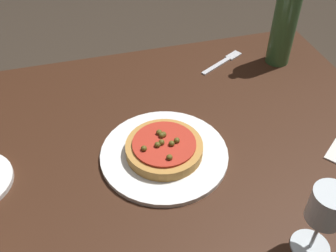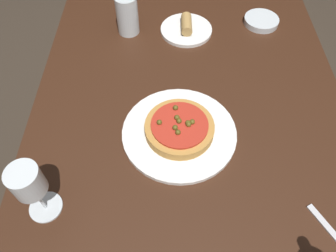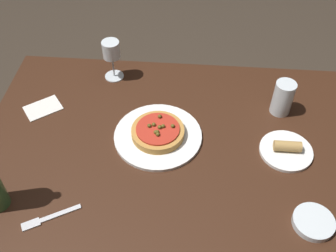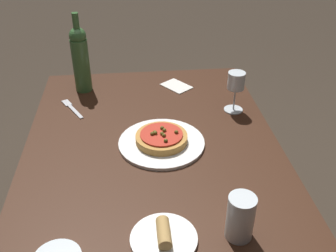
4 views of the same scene
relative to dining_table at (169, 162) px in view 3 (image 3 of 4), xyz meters
name	(u,v)px [view 3 (image 3 of 4)]	position (x,y,z in m)	size (l,w,h in m)	color
ground_plane	(169,245)	(0.00, 0.00, -0.64)	(14.00, 14.00, 0.00)	#382D23
dining_table	(169,162)	(0.00, 0.00, 0.00)	(1.29, 0.89, 0.74)	#381E11
dinner_plate	(158,136)	(0.04, -0.03, 0.10)	(0.30, 0.30, 0.01)	white
pizza	(158,132)	(0.04, -0.03, 0.12)	(0.18, 0.18, 0.04)	#BC843D
wine_glass	(111,52)	(0.24, -0.34, 0.21)	(0.07, 0.07, 0.16)	silver
water_cup	(283,98)	(-0.39, -0.19, 0.16)	(0.07, 0.07, 0.13)	silver
side_bowl	(313,222)	(-0.43, 0.26, 0.10)	(0.12, 0.12, 0.02)	silver
fork	(48,218)	(0.33, 0.31, 0.09)	(0.16, 0.10, 0.00)	silver
side_plate	(286,151)	(-0.39, 0.00, 0.10)	(0.17, 0.17, 0.05)	white
paper_napkin	(43,108)	(0.47, -0.14, 0.09)	(0.15, 0.15, 0.00)	silver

